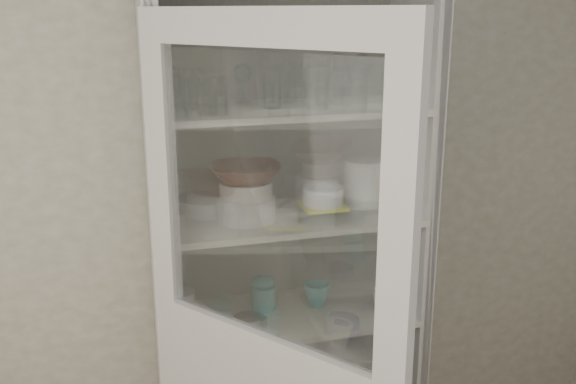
{
  "coord_description": "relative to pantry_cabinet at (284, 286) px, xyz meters",
  "views": [
    {
      "loc": [
        -0.42,
        -0.91,
        1.99
      ],
      "look_at": [
        0.2,
        1.27,
        1.34
      ],
      "focal_mm": 40.0,
      "sensor_mm": 36.0,
      "label": 1
    }
  ],
  "objects": [
    {
      "name": "measuring_cups",
      "position": [
        -0.18,
        -0.15,
        -0.06
      ],
      "size": [
        0.1,
        0.1,
        0.04
      ],
      "primitive_type": "cylinder",
      "color": "#AFB0B6",
      "rests_on": "shelf_mugs"
    },
    {
      "name": "cream_bowl",
      "position": [
        -0.16,
        -0.09,
        0.43
      ],
      "size": [
        0.21,
        0.21,
        0.06
      ],
      "primitive_type": "cylinder",
      "rotation": [
        0.0,
        0.0,
        0.14
      ],
      "color": "silver",
      "rests_on": "plate_stack_front"
    },
    {
      "name": "goblet_2",
      "position": [
        0.23,
        0.05,
        0.82
      ],
      "size": [
        0.08,
        0.08,
        0.19
      ],
      "primitive_type": null,
      "color": "silver",
      "rests_on": "shelf_glass"
    },
    {
      "name": "terracotta_bowl",
      "position": [
        -0.16,
        -0.09,
        0.49
      ],
      "size": [
        0.29,
        0.29,
        0.06
      ],
      "primitive_type": "imported",
      "rotation": [
        0.0,
        0.0,
        -0.18
      ],
      "color": "#592A1C",
      "rests_on": "cream_bowl"
    },
    {
      "name": "glass_platter",
      "position": [
        0.13,
        -0.08,
        0.33
      ],
      "size": [
        0.34,
        0.34,
        0.02
      ],
      "primitive_type": "cylinder",
      "rotation": [
        0.0,
        0.0,
        0.01
      ],
      "color": "silver",
      "rests_on": "shelf_plates"
    },
    {
      "name": "tumbler_10",
      "position": [
        0.13,
        -0.09,
        0.79
      ],
      "size": [
        0.07,
        0.07,
        0.13
      ],
      "primitive_type": "cylinder",
      "rotation": [
        0.0,
        0.0,
        0.11
      ],
      "color": "silver",
      "rests_on": "shelf_glass"
    },
    {
      "name": "tumbler_9",
      "position": [
        -0.07,
        -0.09,
        0.78
      ],
      "size": [
        0.08,
        0.08,
        0.13
      ],
      "primitive_type": "cylinder",
      "rotation": [
        0.0,
        0.0,
        0.25
      ],
      "color": "silver",
      "rests_on": "shelf_glass"
    },
    {
      "name": "goblet_1",
      "position": [
        -0.14,
        0.05,
        0.8
      ],
      "size": [
        0.07,
        0.07,
        0.16
      ],
      "primitive_type": null,
      "color": "silver",
      "rests_on": "shelf_glass"
    },
    {
      "name": "tumbler_1",
      "position": [
        -0.3,
        -0.18,
        0.78
      ],
      "size": [
        0.08,
        0.08,
        0.13
      ],
      "primitive_type": "cylinder",
      "rotation": [
        0.0,
        0.0,
        -0.35
      ],
      "color": "silver",
      "rests_on": "shelf_glass"
    },
    {
      "name": "goblet_3",
      "position": [
        0.32,
        0.05,
        0.81
      ],
      "size": [
        0.08,
        0.08,
        0.19
      ],
      "primitive_type": null,
      "color": "silver",
      "rests_on": "shelf_glass"
    },
    {
      "name": "white_ramekin",
      "position": [
        0.13,
        -0.08,
        0.38
      ],
      "size": [
        0.19,
        0.19,
        0.07
      ],
      "primitive_type": "cylinder",
      "rotation": [
        0.0,
        0.0,
        0.32
      ],
      "color": "silver",
      "rests_on": "yellow_trivet"
    },
    {
      "name": "plate_stack_front",
      "position": [
        -0.16,
        -0.09,
        0.36
      ],
      "size": [
        0.22,
        0.22,
        0.08
      ],
      "primitive_type": "cylinder",
      "color": "silver",
      "rests_on": "shelf_plates"
    },
    {
      "name": "tumbler_4",
      "position": [
        0.13,
        -0.2,
        0.79
      ],
      "size": [
        0.08,
        0.08,
        0.13
      ],
      "primitive_type": "cylinder",
      "rotation": [
        0.0,
        0.0,
        0.21
      ],
      "color": "silver",
      "rests_on": "shelf_glass"
    },
    {
      "name": "mug_white",
      "position": [
        0.35,
        -0.18,
        -0.03
      ],
      "size": [
        0.13,
        0.13,
        0.09
      ],
      "primitive_type": "imported",
      "rotation": [
        0.0,
        0.0,
        -0.3
      ],
      "color": "silver",
      "rests_on": "shelf_mugs"
    },
    {
      "name": "mug_blue",
      "position": [
        0.41,
        -0.12,
        -0.03
      ],
      "size": [
        0.13,
        0.13,
        0.09
      ],
      "primitive_type": "imported",
      "rotation": [
        0.0,
        0.0,
        -0.14
      ],
      "color": "navy",
      "rests_on": "shelf_mugs"
    },
    {
      "name": "tumbler_5",
      "position": [
        0.21,
        -0.19,
        0.79
      ],
      "size": [
        0.09,
        0.09,
        0.15
      ],
      "primitive_type": "cylinder",
      "rotation": [
        0.0,
        0.0,
        -0.29
      ],
      "color": "silver",
      "rests_on": "shelf_glass"
    },
    {
      "name": "goblet_0",
      "position": [
        -0.41,
        0.03,
        0.8
      ],
      "size": [
        0.07,
        0.07,
        0.16
      ],
      "primitive_type": null,
      "color": "silver",
      "rests_on": "shelf_glass"
    },
    {
      "name": "tumbler_3",
      "position": [
        0.07,
        -0.18,
        0.79
      ],
      "size": [
        0.08,
        0.08,
        0.14
      ],
      "primitive_type": "cylinder",
      "rotation": [
        0.0,
        0.0,
        -0.24
      ],
      "color": "silver",
      "rests_on": "shelf_glass"
    },
    {
      "name": "grey_bowl_stack",
      "position": [
        0.31,
        -0.04,
        0.41
      ],
      "size": [
        0.15,
        0.15,
        0.18
      ],
      "primitive_type": "cylinder",
      "color": "silver",
      "rests_on": "shelf_plates"
    },
    {
      "name": "pantry_cabinet",
      "position": [
        0.0,
        0.0,
        0.0
      ],
      "size": [
        1.0,
        0.45,
        2.1
      ],
      "color": "#BDBDBC",
      "rests_on": "floor"
    },
    {
      "name": "mug_teal",
      "position": [
        0.12,
        -0.05,
        -0.03
      ],
      "size": [
        0.11,
        0.11,
        0.09
      ],
      "primitive_type": "imported",
      "rotation": [
        0.0,
        0.0,
        0.12
      ],
      "color": "#19837F",
      "rests_on": "shelf_mugs"
    },
    {
      "name": "white_canister",
      "position": [
        -0.41,
        -0.05,
        -0.02
      ],
      "size": [
        0.13,
        0.13,
        0.13
      ],
      "primitive_type": "cylinder",
      "rotation": [
        0.0,
        0.0,
        0.28
      ],
      "color": "silver",
      "rests_on": "shelf_mugs"
    },
    {
      "name": "wall_back",
      "position": [
        -0.2,
        0.16,
        0.36
      ],
      "size": [
        3.6,
        0.02,
        2.6
      ],
      "primitive_type": "cube",
      "color": "#A19D88",
      "rests_on": "ground"
    },
    {
      "name": "plate_stack_back",
      "position": [
        -0.28,
        0.05,
        0.35
      ],
      "size": [
        0.23,
        0.23,
        0.06
      ],
      "primitive_type": "cylinder",
      "color": "silver",
      "rests_on": "shelf_plates"
    },
    {
      "name": "tumbler_6",
      "position": [
        0.41,
        -0.22,
        0.8
      ],
      "size": [
        0.1,
        0.1,
        0.15
      ],
      "primitive_type": "cylinder",
      "rotation": [
        0.0,
        0.0,
        0.39
      ],
      "color": "silver",
      "rests_on": "shelf_glass"
    },
    {
      "name": "tumbler_8",
      "position": [
        -0.38,
        -0.04,
        0.78
      ],
      "size": [
        0.08,
        0.08,
        0.13
      ],
      "primitive_type": "cylinder",
      "rotation": [
        0.0,
        0.0,
        -0.25
      ],
      "color": "silver",
      "rests_on": "shelf_glass"
    },
    {
      "name": "tumbler_7",
      "position": [
        -0.34,
        -0.04,
        0.79
      ],
      "size": [
        0.08,
        0.08,
        0.13
      ],
      "primitive_type": "cylinder",
      "rotation": [
        0.0,
        0.0,
        0.36
      ],
      "color": "silver",
      "rests_on": "shelf_glass"
    },
    {
      "name": "tumbler_2",
      "position": [
        -0.27,
        -0.19,
        0.78
      ],
      "size": [
        0.09,
        0.09,
        0.13
      ],
      "primitive_type": "cylinder",
      "rotation": [
        0.0,
        0.0,
        0.43
      ],
      "color": "silver",
      "rests_on": "shelf_glass"
    },
    {
      "name": "yellow_trivet",
      "position": [
        0.13,
        -0.08,
        0.35
      ],
      "size": [
        0.16,
        0.16,
        0.01
      ],
      "primitive_type": "cube",
      "rotation": [
        0.0,
        0.0,
        -0.03
      ],
      "color": "yellow",
      "rests_on": "glass_platter"
    },
    {
      "name": "teal_jar",
      "position": [
        -0.09,
        -0.01,
        -0.02
      ],
      "size": [
        0.1,
        0.1,
        0.11
      ],
      "color": "#19837F",
      "rests_on": "shelf_mugs"
    },
    {
      "name": "tumbler_0",
      "position": [
        -0.41,
        -0.22,
        0.8
      ],
      "size": [
        0.08,
        0.08,
        0.15
      ],
      "primitive_type": "cylinder",
      "rotation": [
        0.0,
        0.0,
        -0.09
      ],
      "color": "silver",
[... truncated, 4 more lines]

